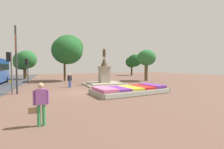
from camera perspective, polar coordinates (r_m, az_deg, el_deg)
ground_plane at (r=14.02m, az=-11.01°, el=-6.65°), size 89.95×89.95×0.00m
flower_planter at (r=13.33m, az=7.04°, el=-5.87°), size 6.91×3.67×0.64m
statue_monument at (r=19.48m, az=-2.98°, el=-1.44°), size 4.94×4.94×4.70m
traffic_light_mid_block at (r=15.41m, az=-34.38°, el=2.93°), size 0.41×0.29×3.56m
traffic_light_far_corner at (r=23.43m, az=-29.68°, el=2.58°), size 0.41×0.29×3.42m
banner_pole at (r=14.97m, az=-32.68°, el=5.30°), size 0.19×0.72×5.77m
pedestrian_with_handbag at (r=6.47m, az=-25.59°, el=-9.34°), size 0.73×0.24×1.68m
pedestrian_near_planter at (r=17.49m, az=-15.82°, el=-1.83°), size 0.51×0.37×1.60m
park_tree_far_left at (r=26.05m, az=13.01°, el=6.25°), size 3.84×4.27×5.31m
park_tree_behind_statue at (r=26.49m, az=-16.37°, el=9.35°), size 5.37×6.07×7.84m
park_tree_far_right at (r=43.32m, az=8.12°, el=5.04°), size 4.19×4.33×6.01m
park_tree_street_side at (r=33.43m, az=-30.41°, el=4.56°), size 4.27×4.40×5.49m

